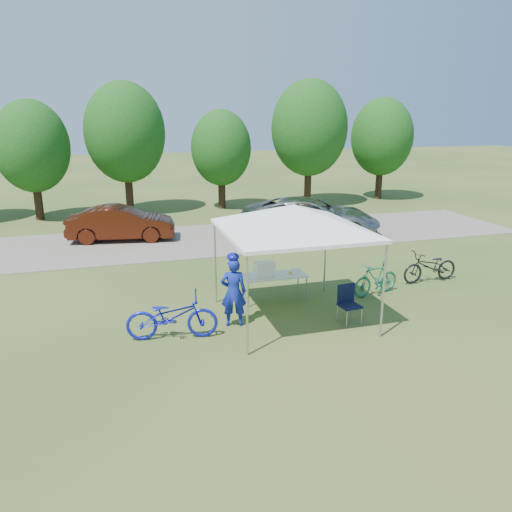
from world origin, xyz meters
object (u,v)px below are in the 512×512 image
at_px(cyclist, 233,292).
at_px(bike_dark, 430,267).
at_px(minivan, 310,217).
at_px(bike_blue, 172,316).
at_px(sedan, 121,223).
at_px(bike_green, 376,279).
at_px(folding_chair, 348,300).
at_px(folding_table, 274,277).
at_px(cooler, 264,269).

height_order(cyclist, bike_dark, cyclist).
relative_size(cyclist, minivan, 0.30).
relative_size(bike_blue, sedan, 0.50).
relative_size(bike_green, bike_dark, 0.86).
height_order(bike_dark, sedan, sedan).
height_order(bike_blue, bike_green, bike_blue).
height_order(bike_blue, sedan, sedan).
distance_m(folding_chair, cyclist, 2.66).
bearing_deg(folding_table, bike_dark, 1.06).
bearing_deg(bike_blue, cooler, -49.72).
bearing_deg(folding_table, bike_green, -8.50).
distance_m(bike_blue, bike_green, 5.65).
xyz_separation_m(folding_chair, bike_dark, (3.53, 1.87, -0.06)).
distance_m(bike_blue, minivan, 9.97).
relative_size(bike_blue, bike_dark, 1.12).
relative_size(minivan, sedan, 1.36).
xyz_separation_m(bike_green, sedan, (-6.27, 7.93, 0.22)).
height_order(folding_chair, cooler, cooler).
bearing_deg(cyclist, bike_dark, -156.38).
relative_size(cooler, cyclist, 0.32).
distance_m(cooler, sedan, 8.21).
bearing_deg(sedan, folding_table, -146.28).
bearing_deg(bike_green, minivan, 159.04).
xyz_separation_m(bike_blue, sedan, (-0.74, 9.08, 0.16)).
bearing_deg(bike_green, folding_table, -112.37).
xyz_separation_m(folding_chair, minivan, (2.32, 7.91, 0.24)).
bearing_deg(folding_chair, cooler, 123.11).
bearing_deg(folding_table, minivan, 60.05).
distance_m(folding_table, cooler, 0.35).
bearing_deg(folding_chair, bike_blue, 170.21).
distance_m(minivan, sedan, 7.22).
bearing_deg(sedan, folding_chair, -144.47).
height_order(folding_chair, sedan, sedan).
xyz_separation_m(cooler, bike_green, (2.99, -0.41, -0.41)).
height_order(folding_chair, bike_blue, bike_blue).
xyz_separation_m(minivan, sedan, (-7.09, 1.40, -0.09)).
bearing_deg(bike_green, cyclist, -92.17).
bearing_deg(folding_chair, minivan, 67.11).
distance_m(bike_blue, sedan, 9.11).
xyz_separation_m(folding_table, folding_chair, (1.21, -1.78, -0.12)).
bearing_deg(bike_dark, bike_blue, -80.46).
bearing_deg(minivan, cyclist, 168.69).
height_order(folding_chair, bike_green, bike_green).
bearing_deg(folding_chair, bike_green, 35.87).
bearing_deg(bike_dark, minivan, -171.37).
height_order(folding_table, sedan, sedan).
bearing_deg(cooler, sedan, 113.59).
xyz_separation_m(cooler, minivan, (3.80, 6.13, -0.10)).
bearing_deg(bike_dark, bike_green, -79.02).
distance_m(cyclist, bike_blue, 1.49).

